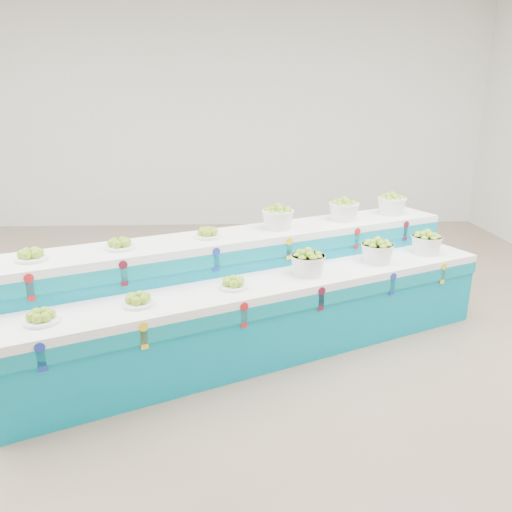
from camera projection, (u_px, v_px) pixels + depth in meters
name	position (u px, v px, depth m)	size (l,w,h in m)	color
ground	(185.00, 355.00, 4.41)	(10.00, 10.00, 0.00)	#776551
back_wall	(206.00, 114.00, 8.57)	(10.00, 10.00, 0.00)	silver
display_stand	(256.00, 293.00, 4.50)	(4.49, 1.15, 1.02)	#0586A4
plate_lower_left	(41.00, 316.00, 3.40)	(0.25, 0.25, 0.10)	white
plate_lower_mid	(138.00, 299.00, 3.69)	(0.25, 0.25, 0.10)	white
plate_lower_right	(233.00, 282.00, 4.04)	(0.25, 0.25, 0.10)	white
basket_lower_left	(308.00, 262.00, 4.33)	(0.31, 0.31, 0.23)	silver
basket_lower_mid	(377.00, 251.00, 4.67)	(0.31, 0.31, 0.23)	silver
basket_lower_right	(427.00, 242.00, 4.95)	(0.31, 0.31, 0.23)	silver
plate_upper_left	(31.00, 254.00, 3.78)	(0.25, 0.25, 0.10)	white
plate_upper_mid	(119.00, 243.00, 4.08)	(0.25, 0.25, 0.10)	white
plate_upper_right	(208.00, 232.00, 4.42)	(0.25, 0.25, 0.10)	white
basket_upper_left	(278.00, 217.00, 4.71)	(0.31, 0.31, 0.23)	silver
basket_upper_mid	(344.00, 209.00, 5.05)	(0.31, 0.31, 0.23)	silver
basket_upper_right	(392.00, 204.00, 5.33)	(0.31, 0.31, 0.23)	silver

